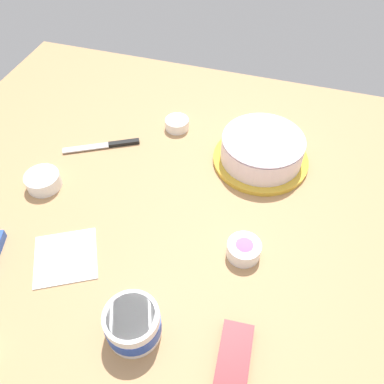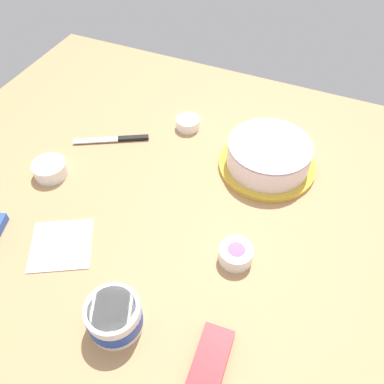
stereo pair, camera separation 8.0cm
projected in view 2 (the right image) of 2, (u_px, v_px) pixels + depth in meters
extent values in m
plane|color=tan|center=(147.00, 221.00, 1.06)|extent=(1.54, 1.54, 0.00)
cylinder|color=gold|center=(267.00, 165.00, 1.19)|extent=(0.28, 0.28, 0.01)
cylinder|color=pink|center=(268.00, 156.00, 1.16)|extent=(0.22, 0.22, 0.06)
cylinder|color=white|center=(269.00, 155.00, 1.16)|extent=(0.24, 0.24, 0.07)
ellipsoid|color=white|center=(271.00, 145.00, 1.13)|extent=(0.24, 0.24, 0.02)
cylinder|color=white|center=(114.00, 316.00, 0.85)|extent=(0.12, 0.12, 0.08)
cylinder|color=#2347B2|center=(114.00, 317.00, 0.85)|extent=(0.12, 0.12, 0.04)
cylinder|color=white|center=(112.00, 309.00, 0.82)|extent=(0.10, 0.10, 0.01)
cube|color=silver|center=(96.00, 140.00, 1.27)|extent=(0.09, 0.13, 0.00)
cube|color=black|center=(133.00, 138.00, 1.27)|extent=(0.06, 0.09, 0.01)
cylinder|color=white|center=(50.00, 169.00, 1.16)|extent=(0.10, 0.10, 0.04)
cylinder|color=yellow|center=(50.00, 169.00, 1.16)|extent=(0.08, 0.08, 0.01)
ellipsoid|color=yellow|center=(50.00, 168.00, 1.16)|extent=(0.07, 0.07, 0.02)
cylinder|color=white|center=(188.00, 123.00, 1.30)|extent=(0.08, 0.08, 0.03)
cylinder|color=orange|center=(188.00, 124.00, 1.31)|extent=(0.06, 0.06, 0.01)
ellipsoid|color=orange|center=(188.00, 122.00, 1.30)|extent=(0.05, 0.05, 0.02)
cylinder|color=white|center=(236.00, 254.00, 0.97)|extent=(0.08, 0.08, 0.04)
cylinder|color=pink|center=(236.00, 252.00, 0.96)|extent=(0.07, 0.07, 0.01)
ellipsoid|color=pink|center=(236.00, 251.00, 0.96)|extent=(0.06, 0.06, 0.02)
cube|color=red|center=(210.00, 361.00, 0.81)|extent=(0.15, 0.08, 0.02)
cube|color=white|center=(61.00, 245.00, 1.01)|extent=(0.20, 0.20, 0.01)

